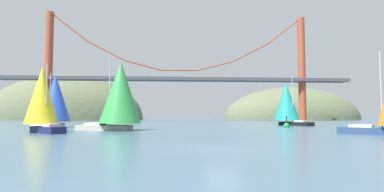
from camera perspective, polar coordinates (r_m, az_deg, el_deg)
The scene contains 9 objects.
ground_plane at distance 21.36m, azimuth 5.64°, elevation -9.75°, with size 360.00×360.00×0.00m, color #426075.
headland_left at distance 164.18m, azimuth -22.53°, elevation -4.08°, with size 76.32×44.00×44.54m, color #5B6647.
headland_right at distance 168.42m, azimuth 18.01°, elevation -4.16°, with size 70.92×44.00×33.47m, color #5B6647.
suspension_bridge at distance 117.01m, azimuth -2.43°, elevation 4.09°, with size 132.47×6.00×40.92m.
sailboat_green_sail at distance 47.06m, azimuth -13.32°, elevation 0.37°, with size 10.77×7.85×11.70m.
sailboat_yellow_sail at distance 45.06m, azimuth -26.09°, elevation -0.29°, with size 7.23×7.22×9.02m.
sailboat_blue_spinnaker at distance 64.09m, azimuth -24.19°, elevation -0.57°, with size 10.03×9.52×10.50m.
sailboat_teal_sail at distance 71.94m, azimuth 17.24°, elevation -1.20°, with size 7.53×10.01×11.04m.
channel_buoy at distance 59.73m, azimuth 17.16°, elevation -5.25°, with size 1.10×1.10×2.64m.
Camera 1 is at (-3.62, -20.92, 2.32)m, focal length 28.68 mm.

